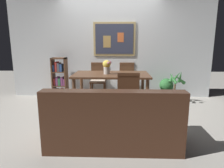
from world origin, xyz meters
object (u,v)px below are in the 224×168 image
Objects in this scene: dining_chair_near_right at (128,92)px; dining_chair_far_left at (98,77)px; leather_couch at (113,123)px; potted_ivy at (166,88)px; potted_palm at (175,92)px; dining_chair_far_right at (127,77)px; flower_vase at (107,66)px; dining_table at (111,78)px; tv_remote at (125,74)px; bookshelf at (60,81)px.

dining_chair_far_left is at bearing 114.10° from dining_chair_near_right.
leather_couch is 3.19× the size of potted_ivy.
dining_chair_far_left reaches higher than potted_palm.
potted_ivy is (1.00, -0.11, -0.24)m from dining_chair_far_right.
dining_table is at bearing 22.50° from flower_vase.
dining_table is 1.79× the size of dining_chair_far_right.
flower_vase reaches higher than dining_chair_near_right.
dining_chair_far_left is 5.68× the size of tv_remote.
tv_remote is (0.40, -0.06, -0.16)m from flower_vase.
dining_chair_near_right is 5.68× the size of tv_remote.
potted_palm is at bearing 54.72° from leather_couch.
bookshelf is at bearing -170.65° from dining_chair_far_left.
dining_table is at bearing -168.13° from potted_palm.
dining_table is 1.79× the size of dining_chair_near_right.
dining_chair_far_right reaches higher than dining_table.
bookshelf is (-1.69, -0.17, -0.07)m from dining_chair_far_right.
dining_chair_near_right reaches higher than tv_remote.
bookshelf is at bearing -178.65° from potted_ivy.
bookshelf is (-1.41, 2.28, 0.16)m from leather_couch.
bookshelf is at bearing 173.64° from potted_palm.
potted_palm is at bearing -14.22° from dining_chair_far_left.
tv_remote is at bearing -143.70° from potted_ivy.
dining_chair_far_left is at bearing 9.35° from bookshelf.
dining_table is 1.55× the size of bookshelf.
leather_couch is 2.41m from potted_palm.
potted_palm is (1.15, 1.10, -0.25)m from dining_chair_near_right.
tv_remote is at bearing -160.93° from potted_palm.
dining_chair_far_left is 1.13× the size of potted_palm.
dining_table is 10.17× the size of tv_remote.
dining_chair_far_right is at bearing 156.32° from potted_palm.
dining_chair_near_right and dining_chair_far_left have the same top height.
dining_chair_near_right is 0.51× the size of leather_couch.
flower_vase reaches higher than dining_chair_far_left.
dining_chair_far_left reaches higher than dining_table.
dining_chair_far_right is (0.37, 0.80, -0.13)m from dining_table.
potted_ivy is 3.53× the size of tv_remote.
dining_chair_far_right reaches higher than leather_couch.
potted_palm is (1.48, 0.31, -0.38)m from dining_table.
leather_couch is 2.67m from potted_ivy.
tv_remote is (1.62, -0.72, 0.30)m from bookshelf.
leather_couch is 2.69m from bookshelf.
flower_vase is at bearing -153.60° from potted_ivy.
dining_chair_far_left is (-0.37, 0.78, -0.13)m from dining_table.
dining_chair_near_right is at bearing -87.49° from tv_remote.
dining_chair_far_left is 1.61× the size of potted_ivy.
dining_table is 1.70m from leather_couch.
flower_vase is at bearing -119.15° from dining_chair_far_right.
bookshelf reaches higher than potted_palm.
dining_chair_near_right is at bearing 74.29° from leather_couch.
dining_table is 0.87m from dining_chair_near_right.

